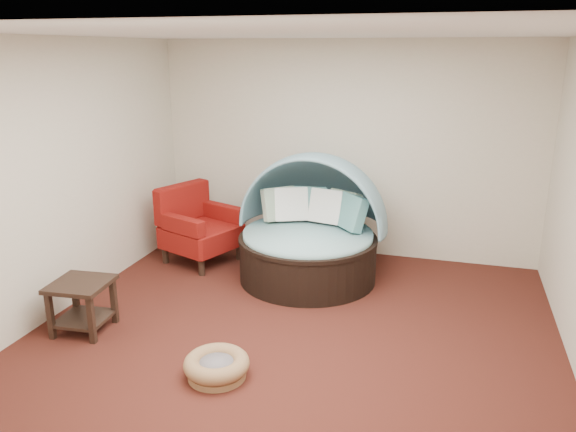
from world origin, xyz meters
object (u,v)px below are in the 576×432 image
(pet_basket, at_px, (217,366))
(side_table, at_px, (82,299))
(canopy_daybed, at_px, (311,221))
(red_armchair, at_px, (198,227))

(pet_basket, distance_m, side_table, 1.64)
(canopy_daybed, bearing_deg, side_table, -129.04)
(canopy_daybed, height_order, red_armchair, canopy_daybed)
(canopy_daybed, xyz_separation_m, pet_basket, (-0.21, -2.37, -0.60))
(red_armchair, bearing_deg, pet_basket, -40.44)
(canopy_daybed, relative_size, red_armchair, 1.67)
(pet_basket, xyz_separation_m, red_armchair, (-1.32, 2.47, 0.35))
(red_armchair, height_order, side_table, red_armchair)
(pet_basket, bearing_deg, canopy_daybed, 84.92)
(canopy_daybed, relative_size, pet_basket, 3.13)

